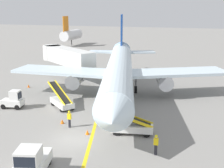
# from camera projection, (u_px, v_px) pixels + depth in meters

# --- Properties ---
(ground_plane) EXTENTS (300.00, 300.00, 0.00)m
(ground_plane) POSITION_uv_depth(u_px,v_px,m) (74.00, 140.00, 25.54)
(ground_plane) COLOR gray
(taxi_line_yellow) EXTENTS (20.18, 77.56, 0.01)m
(taxi_line_yellow) POSITION_uv_depth(u_px,v_px,m) (97.00, 120.00, 30.07)
(taxi_line_yellow) COLOR yellow
(taxi_line_yellow) RESTS_ON ground
(airliner) EXTENTS (27.90, 34.89, 10.10)m
(airliner) POSITION_uv_depth(u_px,v_px,m) (119.00, 70.00, 37.39)
(airliner) COLOR silver
(airliner) RESTS_ON ground
(jet_bridge) EXTENTS (11.92, 9.39, 4.85)m
(jet_bridge) POSITION_uv_depth(u_px,v_px,m) (64.00, 56.00, 47.82)
(jet_bridge) COLOR silver
(jet_bridge) RESTS_ON ground
(pushback_tug) EXTENTS (2.73, 3.96, 2.20)m
(pushback_tug) POSITION_uv_depth(u_px,v_px,m) (31.00, 162.00, 19.95)
(pushback_tug) COLOR silver
(pushback_tug) RESTS_ON ground
(baggage_tug_near_wing) EXTENTS (2.57, 1.66, 2.10)m
(baggage_tug_near_wing) POSITION_uv_depth(u_px,v_px,m) (13.00, 100.00, 33.42)
(baggage_tug_near_wing) COLOR silver
(baggage_tug_near_wing) RESTS_ON ground
(belt_loader_forward_hold) EXTENTS (4.62, 4.18, 2.59)m
(belt_loader_forward_hold) POSITION_uv_depth(u_px,v_px,m) (62.00, 101.00, 33.71)
(belt_loader_forward_hold) COLOR silver
(belt_loader_forward_hold) RESTS_ON ground
(belt_loader_aft_hold) EXTENTS (5.14, 2.09, 2.59)m
(belt_loader_aft_hold) POSITION_uv_depth(u_px,v_px,m) (131.00, 125.00, 26.67)
(belt_loader_aft_hold) COLOR silver
(belt_loader_aft_hold) RESTS_ON ground
(ground_crew_marshaller) EXTENTS (0.36, 0.24, 1.70)m
(ground_crew_marshaller) POSITION_uv_depth(u_px,v_px,m) (156.00, 144.00, 22.75)
(ground_crew_marshaller) COLOR #26262D
(ground_crew_marshaller) RESTS_ON ground
(ground_crew_wing_walker) EXTENTS (0.36, 0.24, 1.70)m
(ground_crew_wing_walker) POSITION_uv_depth(u_px,v_px,m) (69.00, 118.00, 28.00)
(ground_crew_wing_walker) COLOR #26262D
(ground_crew_wing_walker) RESTS_ON ground
(safety_cone_nose_left) EXTENTS (0.36, 0.36, 0.44)m
(safety_cone_nose_left) POSITION_uv_depth(u_px,v_px,m) (87.00, 132.00, 26.59)
(safety_cone_nose_left) COLOR orange
(safety_cone_nose_left) RESTS_ON ground
(safety_cone_nose_right) EXTENTS (0.36, 0.36, 0.44)m
(safety_cone_nose_right) POSITION_uv_depth(u_px,v_px,m) (29.00, 86.00, 42.26)
(safety_cone_nose_right) COLOR orange
(safety_cone_nose_right) RESTS_ON ground
(safety_cone_wingtip_left) EXTENTS (0.36, 0.36, 0.44)m
(safety_cone_wingtip_left) POSITION_uv_depth(u_px,v_px,m) (62.00, 121.00, 29.11)
(safety_cone_wingtip_left) COLOR orange
(safety_cone_wingtip_left) RESTS_ON ground
(distant_aircraft_far_left) EXTENTS (3.00, 10.10, 8.80)m
(distant_aircraft_far_left) POSITION_uv_depth(u_px,v_px,m) (71.00, 35.00, 88.48)
(distant_aircraft_far_left) COLOR silver
(distant_aircraft_far_left) RESTS_ON ground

